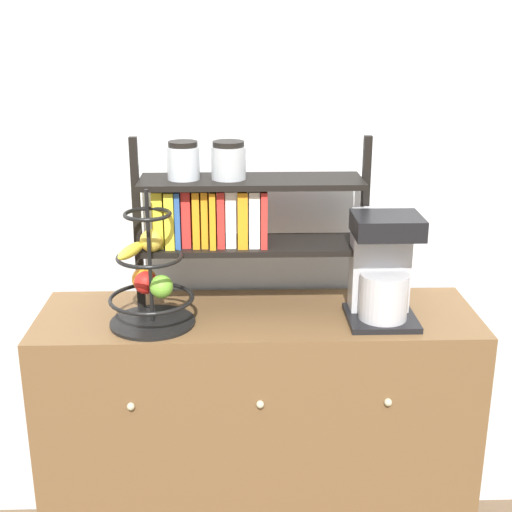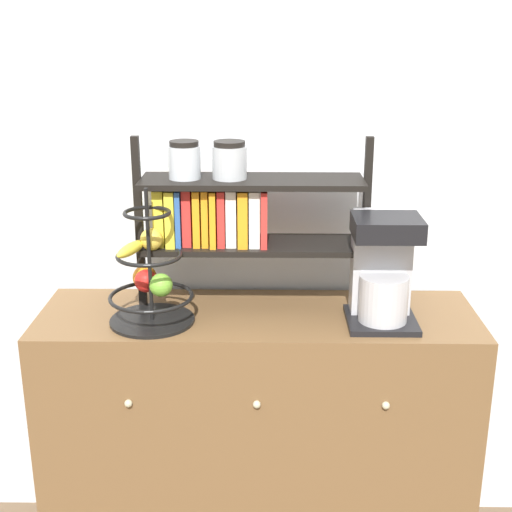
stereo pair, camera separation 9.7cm
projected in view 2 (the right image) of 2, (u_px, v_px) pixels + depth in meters
wall_back at (259, 175)px, 2.39m from camera, size 7.00×0.05×2.60m
sideboard at (258, 437)px, 2.41m from camera, size 1.40×0.44×0.91m
coffee_maker at (383, 270)px, 2.17m from camera, size 0.21×0.21×0.34m
fruit_stand at (150, 278)px, 2.18m from camera, size 0.26×0.26×0.42m
shelf_hutch at (226, 207)px, 2.22m from camera, size 0.74×0.20×0.56m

